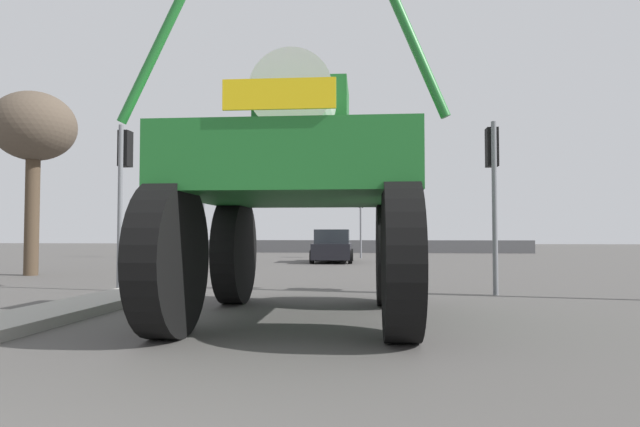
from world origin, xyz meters
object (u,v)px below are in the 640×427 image
at_px(oversize_sprayer, 300,187).
at_px(traffic_signal_near_right, 493,169).
at_px(bare_tree_left, 34,130).
at_px(streetlight_far_left, 207,183).
at_px(traffic_signal_near_left, 124,170).
at_px(traffic_signal_far_left, 361,209).
at_px(sedan_ahead, 333,247).

height_order(oversize_sprayer, traffic_signal_near_right, oversize_sprayer).
bearing_deg(bare_tree_left, streetlight_far_left, 83.69).
height_order(oversize_sprayer, bare_tree_left, bare_tree_left).
relative_size(oversize_sprayer, streetlight_far_left, 0.74).
bearing_deg(bare_tree_left, oversize_sprayer, -38.69).
bearing_deg(traffic_signal_near_left, oversize_sprayer, -38.82).
relative_size(traffic_signal_near_left, traffic_signal_far_left, 1.02).
xyz_separation_m(traffic_signal_far_left, streetlight_far_left, (-8.36, -1.28, 1.43)).
height_order(oversize_sprayer, traffic_signal_near_left, oversize_sprayer).
height_order(traffic_signal_near_left, streetlight_far_left, streetlight_far_left).
bearing_deg(streetlight_far_left, traffic_signal_near_left, -78.05).
bearing_deg(traffic_signal_near_left, sedan_ahead, 74.65).
height_order(traffic_signal_near_left, traffic_signal_far_left, traffic_signal_near_left).
height_order(oversize_sprayer, streetlight_far_left, streetlight_far_left).
xyz_separation_m(traffic_signal_near_right, streetlight_far_left, (-11.91, 16.88, 1.46)).
bearing_deg(oversize_sprayer, bare_tree_left, 49.47).
distance_m(traffic_signal_near_right, traffic_signal_far_left, 18.50).
relative_size(traffic_signal_far_left, bare_tree_left, 0.64).
relative_size(sedan_ahead, traffic_signal_near_right, 1.13).
bearing_deg(bare_tree_left, traffic_signal_far_left, 55.37).
height_order(traffic_signal_far_left, bare_tree_left, bare_tree_left).
bearing_deg(traffic_signal_near_left, streetlight_far_left, 101.95).
xyz_separation_m(traffic_signal_near_left, bare_tree_left, (-5.00, 3.98, 1.81)).
distance_m(oversize_sprayer, sedan_ahead, 17.20).
height_order(traffic_signal_far_left, streetlight_far_left, streetlight_far_left).
relative_size(sedan_ahead, streetlight_far_left, 0.57).
xyz_separation_m(sedan_ahead, traffic_signal_near_right, (4.67, -13.32, 1.97)).
relative_size(oversize_sprayer, traffic_signal_near_right, 1.48).
distance_m(traffic_signal_far_left, bare_tree_left, 17.33).
xyz_separation_m(traffic_signal_near_left, streetlight_far_left, (-3.57, 16.88, 1.37)).
relative_size(oversize_sprayer, sedan_ahead, 1.30).
bearing_deg(traffic_signal_near_right, traffic_signal_far_left, 101.03).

